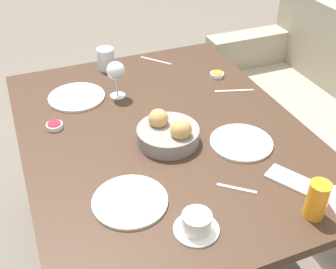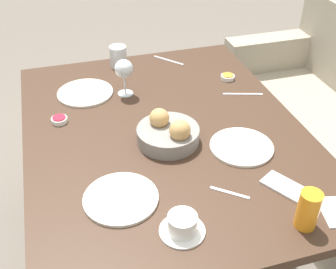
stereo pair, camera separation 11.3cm
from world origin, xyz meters
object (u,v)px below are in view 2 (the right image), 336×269
jam_bowl_honey (228,77)px  knife_silver (243,94)px  wine_glass (124,70)px  spoon_coffee (230,193)px  bread_basket (168,133)px  plate_near_left (85,93)px  plate_near_right (121,198)px  plate_far_center (241,147)px  jam_bowl_berry (59,120)px  water_tumbler (118,57)px  coffee_cup (182,225)px  fork_silver (169,60)px  juice_glass (308,210)px  cell_phone (286,187)px

jam_bowl_honey → knife_silver: size_ratio=0.37×
wine_glass → spoon_coffee: (0.67, 0.18, -0.11)m
bread_basket → plate_near_left: (-0.42, -0.24, -0.03)m
plate_near_right → plate_far_center: (-0.13, 0.45, 0.00)m
jam_bowl_berry → plate_far_center: bearing=60.0°
plate_near_left → plate_near_right: same height
plate_far_center → knife_silver: plate_far_center is taller
jam_bowl_honey → spoon_coffee: bearing=-22.5°
bread_basket → spoon_coffee: (0.30, 0.10, -0.04)m
water_tumbler → jam_bowl_berry: size_ratio=1.63×
coffee_cup → fork_silver: coffee_cup is taller
plate_near_right → jam_bowl_berry: bearing=-163.3°
plate_near_left → juice_glass: (0.90, 0.49, 0.05)m
plate_near_left → jam_bowl_honey: jam_bowl_honey is taller
coffee_cup → cell_phone: coffee_cup is taller
plate_near_left → spoon_coffee: bearing=25.5°
water_tumbler → coffee_cup: (1.04, -0.03, -0.02)m
plate_near_right → wine_glass: (-0.61, 0.14, 0.11)m
water_tumbler → jam_bowl_berry: (0.40, -0.31, -0.04)m
water_tumbler → coffee_cup: water_tumbler is taller
bread_basket → water_tumbler: 0.63m
plate_near_right → water_tumbler: water_tumbler is taller
coffee_cup → juice_glass: bearing=77.7°
juice_glass → fork_silver: 1.11m
bread_basket → water_tumbler: (-0.63, -0.06, 0.01)m
water_tumbler → jam_bowl_berry: bearing=-37.7°
juice_glass → bread_basket: bearing=-152.2°
plate_near_right → plate_near_left: bearing=-178.2°
wine_glass → plate_far_center: bearing=33.1°
wine_glass → cell_phone: bearing=27.0°
wine_glass → juice_glass: bearing=21.3°
water_tumbler → cell_phone: bearing=19.2°
plate_far_center → jam_bowl_honey: (-0.48, 0.15, 0.01)m
juice_glass → jam_bowl_honey: juice_glass is taller
bread_basket → fork_silver: bearing=163.4°
knife_silver → spoon_coffee: bearing=-28.5°
plate_near_right → coffee_cup: 0.22m
bread_basket → wine_glass: 0.39m
fork_silver → spoon_coffee: bearing=-5.0°
bread_basket → water_tumbler: size_ratio=2.23×
juice_glass → cell_phone: (-0.15, 0.03, -0.06)m
knife_silver → cell_phone: (0.56, -0.11, 0.00)m
bread_basket → wine_glass: bearing=-168.1°
fork_silver → bread_basket: bearing=-16.6°
bread_basket → plate_near_left: size_ratio=0.95×
juice_glass → water_tumbler: 1.15m
coffee_cup → knife_silver: coffee_cup is taller
wine_glass → water_tumbler: bearing=175.0°
spoon_coffee → cell_phone: bearing=80.1°
plate_far_center → wine_glass: wine_glass is taller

